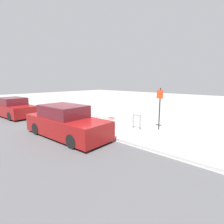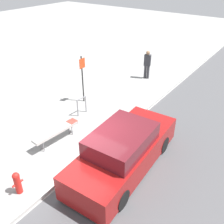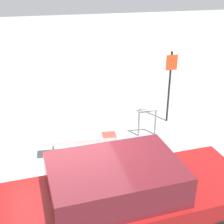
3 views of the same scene
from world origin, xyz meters
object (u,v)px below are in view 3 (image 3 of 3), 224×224
(bench, at_px, (79,139))
(parked_car_near, at_px, (122,202))
(sign_post, at_px, (170,81))
(bike_rack, at_px, (147,120))

(bench, distance_m, parked_car_near, 2.84)
(parked_car_near, bearing_deg, sign_post, 53.99)
(parked_car_near, bearing_deg, bench, 94.21)
(bike_rack, xyz_separation_m, parked_car_near, (-1.77, -3.43, 0.18))
(bench, bearing_deg, bike_rack, 21.51)
(bike_rack, relative_size, parked_car_near, 0.17)
(sign_post, distance_m, parked_car_near, 5.05)
(bench, height_order, parked_car_near, parked_car_near)
(bike_rack, distance_m, parked_car_near, 3.86)
(bike_rack, relative_size, sign_post, 0.36)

